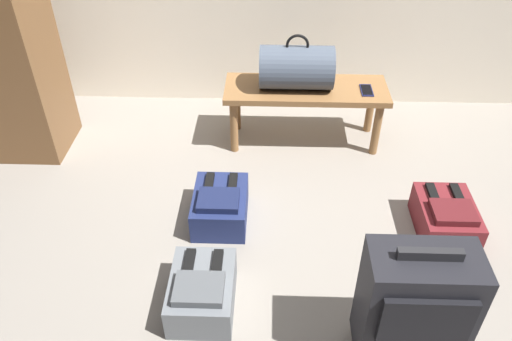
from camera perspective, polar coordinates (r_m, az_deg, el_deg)
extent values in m
plane|color=gray|center=(2.55, 2.75, -9.52)|extent=(6.60, 6.60, 0.00)
cube|color=olive|center=(3.15, 5.69, 9.10)|extent=(1.00, 0.36, 0.04)
cylinder|color=olive|center=(3.13, -2.50, 4.99)|extent=(0.05, 0.05, 0.35)
cylinder|color=olive|center=(3.19, 13.50, 4.57)|extent=(0.05, 0.05, 0.35)
cylinder|color=olive|center=(3.35, -2.20, 7.40)|extent=(0.05, 0.05, 0.35)
cylinder|color=olive|center=(3.41, 12.83, 6.97)|extent=(0.05, 0.05, 0.35)
cylinder|color=#475160|center=(3.07, 4.59, 11.56)|extent=(0.44, 0.26, 0.26)
torus|color=black|center=(3.01, 4.72, 13.94)|extent=(0.14, 0.02, 0.14)
cube|color=#191E4C|center=(3.15, 12.42, 8.87)|extent=(0.07, 0.14, 0.01)
cube|color=black|center=(3.15, 12.43, 8.94)|extent=(0.06, 0.13, 0.00)
cube|color=black|center=(2.06, 17.53, -14.32)|extent=(0.41, 0.23, 0.52)
cube|color=black|center=(1.93, 18.69, -16.04)|extent=(0.33, 0.02, 0.23)
cube|color=#262628|center=(1.85, 19.14, -8.96)|extent=(0.23, 0.03, 0.04)
cylinder|color=black|center=(2.29, 12.14, -17.27)|extent=(0.02, 0.05, 0.05)
cylinder|color=black|center=(2.36, 19.26, -16.90)|extent=(0.02, 0.05, 0.05)
cube|color=maroon|center=(2.79, 20.64, -5.08)|extent=(0.28, 0.38, 0.17)
cube|color=#55181C|center=(2.68, 21.47, -4.42)|extent=(0.21, 0.17, 0.04)
cube|color=black|center=(2.76, 19.49, -2.70)|extent=(0.04, 0.19, 0.02)
cube|color=black|center=(2.80, 21.95, -2.72)|extent=(0.04, 0.19, 0.02)
cube|color=navy|center=(2.68, -4.05, -4.10)|extent=(0.28, 0.38, 0.17)
cube|color=#182045|center=(2.57, -4.29, -3.38)|extent=(0.21, 0.17, 0.04)
cube|color=black|center=(2.68, -5.36, -1.60)|extent=(0.04, 0.19, 0.02)
cube|color=black|center=(2.67, -2.67, -1.66)|extent=(0.04, 0.19, 0.02)
cube|color=slate|center=(2.30, -6.09, -13.52)|extent=(0.28, 0.38, 0.17)
cube|color=#515559|center=(2.18, -6.49, -13.18)|extent=(0.21, 0.17, 0.04)
cube|color=black|center=(2.28, -7.65, -10.64)|extent=(0.04, 0.19, 0.02)
cube|color=black|center=(2.26, -4.44, -10.78)|extent=(0.04, 0.19, 0.02)
cube|color=brown|center=(3.35, -26.71, 10.46)|extent=(0.56, 0.44, 1.10)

